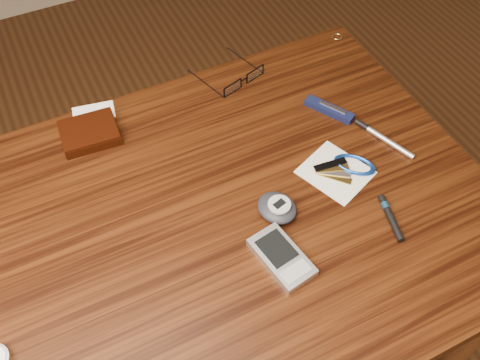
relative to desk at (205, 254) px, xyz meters
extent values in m
cube|color=#321608|center=(0.00, 0.00, 0.08)|extent=(1.00, 0.70, 0.03)
cylinder|color=#4C2814|center=(0.45, -0.30, -0.29)|extent=(0.05, 0.05, 0.71)
cylinder|color=#4C2814|center=(0.45, 0.30, -0.29)|extent=(0.05, 0.05, 0.71)
cube|color=black|center=(-0.11, 0.27, 0.11)|extent=(0.11, 0.09, 0.02)
cube|color=black|center=(-0.11, 0.27, 0.12)|extent=(0.11, 0.09, 0.00)
cube|color=white|center=(-0.09, 0.33, 0.10)|extent=(0.09, 0.06, 0.00)
cube|color=black|center=(0.18, 0.26, 0.11)|extent=(0.05, 0.02, 0.02)
cube|color=silver|center=(0.18, 0.26, 0.11)|extent=(0.04, 0.01, 0.02)
cylinder|color=black|center=(0.14, 0.31, 0.10)|extent=(0.03, 0.11, 0.00)
cube|color=black|center=(0.24, 0.28, 0.11)|extent=(0.05, 0.02, 0.02)
cube|color=silver|center=(0.24, 0.28, 0.11)|extent=(0.04, 0.01, 0.02)
cylinder|color=black|center=(0.25, 0.34, 0.10)|extent=(0.03, 0.11, 0.00)
cube|color=black|center=(0.21, 0.27, 0.12)|extent=(0.01, 0.01, 0.00)
torus|color=tan|center=(0.47, 0.32, 0.10)|extent=(0.03, 0.03, 0.00)
cube|color=#BABBBF|center=(0.09, -0.12, 0.11)|extent=(0.08, 0.12, 0.01)
cube|color=black|center=(0.08, -0.11, 0.12)|extent=(0.05, 0.07, 0.00)
cube|color=gray|center=(0.09, -0.15, 0.12)|extent=(0.05, 0.03, 0.00)
ellipsoid|color=#22242D|center=(0.12, -0.03, 0.11)|extent=(0.08, 0.08, 0.02)
cylinder|color=#9DA0A4|center=(0.12, -0.04, 0.13)|extent=(0.04, 0.04, 0.00)
cube|color=black|center=(0.12, -0.04, 0.13)|extent=(0.02, 0.02, 0.00)
cube|color=silver|center=(0.26, -0.01, 0.10)|extent=(0.13, 0.14, 0.00)
torus|color=#1545B8|center=(0.30, -0.01, 0.11)|extent=(0.09, 0.09, 0.01)
cube|color=olive|center=(0.25, -0.02, 0.11)|extent=(0.05, 0.05, 0.00)
cube|color=silver|center=(0.25, -0.01, 0.11)|extent=(0.06, 0.05, 0.00)
cube|color=#A9853C|center=(0.25, 0.00, 0.11)|extent=(0.06, 0.03, 0.00)
cube|color=black|center=(0.25, 0.01, 0.11)|extent=(0.06, 0.02, 0.00)
cube|color=#0E193C|center=(0.33, 0.13, 0.11)|extent=(0.07, 0.10, 0.01)
cube|color=silver|center=(0.33, 0.12, 0.12)|extent=(0.03, 0.05, 0.00)
cylinder|color=silver|center=(0.38, 0.02, 0.11)|extent=(0.05, 0.13, 0.01)
cylinder|color=black|center=(0.36, 0.07, 0.11)|extent=(0.02, 0.03, 0.01)
cylinder|color=black|center=(0.29, -0.13, 0.11)|extent=(0.03, 0.09, 0.01)
cylinder|color=#266BB0|center=(0.29, -0.11, 0.11)|extent=(0.02, 0.01, 0.01)
camera|label=1|loc=(-0.16, -0.46, 0.85)|focal=40.00mm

